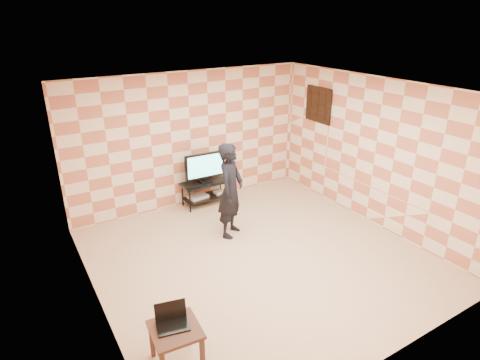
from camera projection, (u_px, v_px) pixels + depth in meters
name	position (u px, v px, depth m)	size (l,w,h in m)	color
floor	(259.00, 257.00, 6.57)	(5.00, 5.00, 0.00)	tan
wall_back	(191.00, 140.00, 8.01)	(5.00, 0.02, 2.70)	beige
wall_front	(398.00, 262.00, 4.08)	(5.00, 0.02, 2.70)	beige
wall_left	(90.00, 223.00, 4.84)	(0.02, 5.00, 2.70)	beige
wall_right	(375.00, 153.00, 7.25)	(0.02, 5.00, 2.70)	beige
ceiling	(263.00, 91.00, 5.52)	(5.00, 5.00, 0.02)	white
wall_art	(319.00, 105.00, 8.22)	(0.04, 0.72, 0.72)	black
tv_stand	(206.00, 188.00, 8.24)	(1.01, 0.45, 0.50)	black
tv	(205.00, 166.00, 8.06)	(0.85, 0.17, 0.62)	black
dvd_player	(198.00, 196.00, 8.24)	(0.38, 0.27, 0.06)	silver
game_console	(219.00, 192.00, 8.46)	(0.22, 0.16, 0.05)	silver
side_table	(176.00, 335.00, 4.42)	(0.58, 0.58, 0.50)	#3E2318
laptop	(172.00, 320.00, 4.43)	(0.40, 0.35, 0.23)	black
person	(231.00, 191.00, 6.93)	(0.62, 0.41, 1.70)	black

